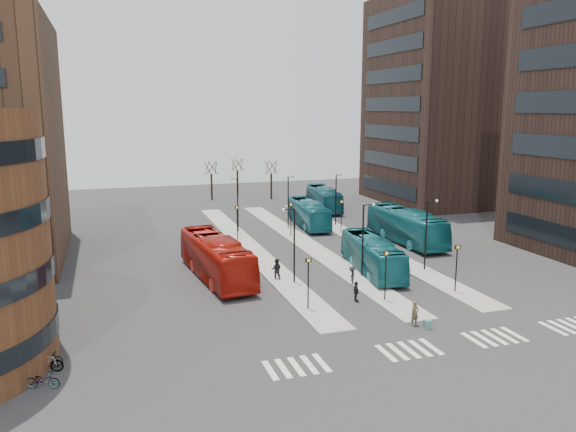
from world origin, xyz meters
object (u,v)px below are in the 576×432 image
object	(u,v)px
commuter_b	(356,292)
commuter_c	(352,276)
bicycle_mid	(46,363)
teal_bus_c	(406,226)
bicycle_near	(43,380)
teal_bus_d	(324,199)
suitcase	(428,324)
commuter_a	(276,269)
traveller	(415,314)
bicycle_far	(48,358)
red_bus	(216,257)
teal_bus_a	(372,255)
teal_bus_b	(308,214)

from	to	relation	value
commuter_b	commuter_c	world-z (taller)	commuter_c
bicycle_mid	teal_bus_c	bearing A→B (deg)	-46.99
teal_bus_c	bicycle_near	bearing A→B (deg)	-145.62
teal_bus_d	bicycle_near	xyz separation A→B (m)	(-32.25, -42.84, -1.13)
suitcase	commuter_a	distance (m)	14.41
commuter_b	commuter_c	size ratio (longest dim) A/B	0.98
suitcase	bicycle_mid	bearing A→B (deg)	-179.98
suitcase	traveller	size ratio (longest dim) A/B	0.35
traveller	bicycle_far	bearing A→B (deg)	166.83
red_bus	teal_bus_c	distance (m)	22.41
teal_bus_a	bicycle_near	distance (m)	28.48
teal_bus_c	bicycle_near	size ratio (longest dim) A/B	7.42
teal_bus_d	commuter_c	bearing A→B (deg)	-99.89
teal_bus_b	bicycle_mid	xyz separation A→B (m)	(-26.43, -31.33, -0.99)
teal_bus_d	traveller	world-z (taller)	teal_bus_d
suitcase	commuter_a	xyz separation A→B (m)	(-6.25, 12.97, 0.62)
teal_bus_a	teal_bus_d	xyz separation A→B (m)	(7.17, 29.39, 0.06)
bicycle_mid	commuter_a	bearing A→B (deg)	-42.67
commuter_a	commuter_c	world-z (taller)	commuter_a
suitcase	teal_bus_a	xyz separation A→B (m)	(2.29, 12.64, 1.22)
teal_bus_a	teal_bus_d	bearing A→B (deg)	84.09
commuter_c	teal_bus_c	bearing A→B (deg)	158.99
teal_bus_b	teal_bus_c	xyz separation A→B (m)	(6.96, -10.87, 0.23)
teal_bus_a	bicycle_mid	size ratio (longest dim) A/B	6.00
teal_bus_a	teal_bus_c	world-z (taller)	teal_bus_c
red_bus	traveller	distance (m)	17.69
red_bus	bicycle_far	world-z (taller)	red_bus
teal_bus_a	commuter_a	size ratio (longest dim) A/B	5.97
commuter_a	bicycle_near	size ratio (longest dim) A/B	1.06
suitcase	bicycle_mid	world-z (taller)	bicycle_mid
bicycle_near	teal_bus_c	bearing A→B (deg)	-39.07
traveller	bicycle_near	size ratio (longest dim) A/B	0.97
suitcase	teal_bus_a	size ratio (longest dim) A/B	0.05
commuter_a	commuter_c	distance (m)	6.22
teal_bus_d	traveller	distance (m)	42.50
commuter_a	bicycle_far	xyz separation A→B (m)	(-16.54, -11.12, -0.48)
teal_bus_b	commuter_b	world-z (taller)	teal_bus_b
bicycle_near	teal_bus_b	bearing A→B (deg)	-21.36
traveller	bicycle_near	distance (m)	22.31
teal_bus_b	bicycle_far	world-z (taller)	teal_bus_b
suitcase	commuter_a	bearing A→B (deg)	118.33
commuter_b	traveller	bearing A→B (deg)	-158.92
traveller	commuter_a	size ratio (longest dim) A/B	0.91
red_bus	bicycle_near	distance (m)	19.91
commuter_a	commuter_b	world-z (taller)	commuter_a
commuter_c	bicycle_far	size ratio (longest dim) A/B	0.94
teal_bus_d	bicycle_far	xyz separation A→B (m)	(-32.25, -40.18, -1.14)
teal_bus_a	bicycle_far	distance (m)	27.32
suitcase	commuter_b	bearing A→B (deg)	112.07
suitcase	traveller	xyz separation A→B (m)	(-0.54, 0.73, 0.54)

